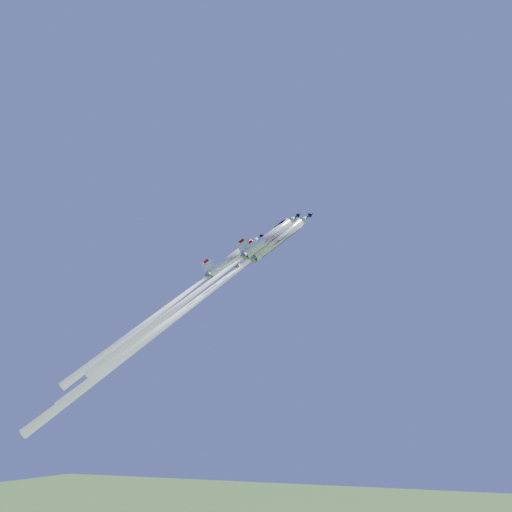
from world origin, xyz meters
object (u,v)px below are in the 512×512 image
at_px(jet_right, 205,286).
at_px(jet_slot, 173,302).
at_px(jet_left, 183,310).
at_px(jet_lead, 186,310).

distance_m(jet_right, jet_slot, 8.78).
relative_size(jet_left, jet_slot, 1.19).
bearing_deg(jet_left, jet_slot, -22.67).
relative_size(jet_lead, jet_right, 1.36).
xyz_separation_m(jet_lead, jet_right, (5.14, -1.43, 4.25)).
height_order(jet_left, jet_slot, jet_left).
bearing_deg(jet_right, jet_left, -164.86).
relative_size(jet_right, jet_slot, 1.04).
height_order(jet_lead, jet_right, jet_lead).
bearing_deg(jet_slot, jet_right, 43.66).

